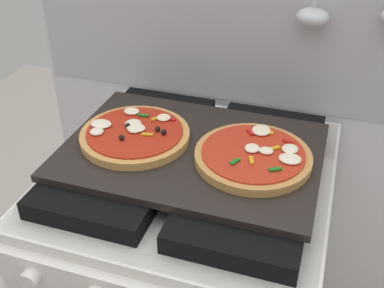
{
  "coord_description": "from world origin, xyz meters",
  "views": [
    {
      "loc": [
        0.26,
        -0.78,
        1.47
      ],
      "look_at": [
        0.0,
        0.0,
        0.93
      ],
      "focal_mm": 43.76,
      "sensor_mm": 36.0,
      "label": 1
    }
  ],
  "objects": [
    {
      "name": "pizza_left",
      "position": [
        -0.13,
        -0.0,
        0.93
      ],
      "size": [
        0.24,
        0.24,
        0.03
      ],
      "color": "tan",
      "rests_on": "baking_tray"
    },
    {
      "name": "kitchen_backsplash",
      "position": [
        0.0,
        0.33,
        0.79
      ],
      "size": [
        1.1,
        0.09,
        1.55
      ],
      "color": "silver",
      "rests_on": "ground_plane"
    },
    {
      "name": "pizza_right",
      "position": [
        0.13,
        -0.0,
        0.93
      ],
      "size": [
        0.24,
        0.24,
        0.03
      ],
      "color": "#C18947",
      "rests_on": "baking_tray"
    },
    {
      "name": "baking_tray",
      "position": [
        0.0,
        0.0,
        0.91
      ],
      "size": [
        0.54,
        0.38,
        0.02
      ],
      "primitive_type": "cube",
      "color": "black",
      "rests_on": "stove"
    }
  ]
}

